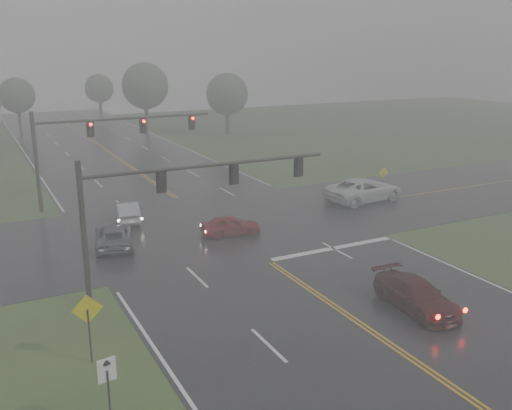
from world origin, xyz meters
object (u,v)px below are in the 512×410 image
sedan_maroon (415,309)px  signal_gantry_near (166,194)px  car_grey (114,247)px  sedan_silver (128,221)px  sedan_red (231,235)px  signal_gantry_far (94,138)px  pickup_white (363,201)px

sedan_maroon → signal_gantry_near: (-9.34, 7.71, 4.89)m
car_grey → sedan_maroon: bearing=137.3°
sedan_maroon → sedan_silver: bearing=115.2°
sedan_red → signal_gantry_far: 13.85m
sedan_red → sedan_silver: sedan_silver is taller
sedan_maroon → sedan_silver: 21.50m
sedan_red → pickup_white: 13.22m
car_grey → signal_gantry_near: bearing=111.0°
sedan_red → sedan_silver: size_ratio=0.91×
sedan_silver → car_grey: (-2.12, -4.83, 0.00)m
sedan_maroon → sedan_silver: (-8.30, 19.84, 0.00)m
sedan_red → signal_gantry_far: signal_gantry_far is taller
signal_gantry_near → signal_gantry_far: signal_gantry_far is taller
signal_gantry_far → pickup_white: bearing=-24.0°
sedan_red → signal_gantry_far: (-6.02, 11.34, 5.21)m
sedan_maroon → pickup_white: size_ratio=0.75×
car_grey → signal_gantry_near: signal_gantry_near is taller
pickup_white → signal_gantry_far: signal_gantry_far is taller
car_grey → signal_gantry_near: (1.09, -7.30, 4.89)m
sedan_red → car_grey: 7.38m
car_grey → pickup_white: size_ratio=0.73×
pickup_white → signal_gantry_far: 21.34m
sedan_red → signal_gantry_near: 9.92m
car_grey → signal_gantry_near: size_ratio=0.36×
sedan_maroon → car_grey: bearing=127.2°
signal_gantry_far → signal_gantry_near: bearing=-90.6°
sedan_red → sedan_maroon: bearing=-157.5°
sedan_silver → pickup_white: size_ratio=0.65×
sedan_maroon → sedan_red: bearing=105.4°
pickup_white → car_grey: bearing=88.4°
sedan_maroon → pickup_white: 19.28m
sedan_silver → signal_gantry_far: bearing=-71.2°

